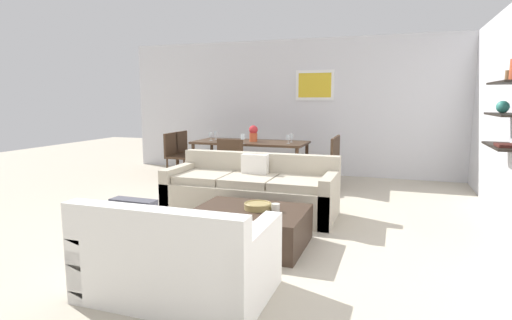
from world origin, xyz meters
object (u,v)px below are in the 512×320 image
at_px(coffee_table, 250,227).
at_px(dining_chair_foot, 233,161).
at_px(wine_glass_right_far, 291,137).
at_px(loveseat_white, 177,258).
at_px(dining_chair_right_far, 330,157).
at_px(dining_table, 250,145).
at_px(wine_glass_foot, 243,137).
at_px(decorative_bowl, 258,206).
at_px(dining_chair_right_near, 327,160).
at_px(dining_chair_left_near, 176,153).
at_px(wine_glass_right_near, 288,138).
at_px(dining_chair_left_far, 186,150).
at_px(sofa_beige, 251,192).
at_px(wine_glass_left_near, 211,135).
at_px(wine_glass_left_far, 216,134).
at_px(centerpiece_vase, 253,133).
at_px(candle_jar, 276,207).

height_order(coffee_table, dining_chair_foot, dining_chair_foot).
xyz_separation_m(coffee_table, wine_glass_right_far, (-0.38, 3.26, 0.66)).
xyz_separation_m(loveseat_white, dining_chair_right_far, (0.48, 4.57, 0.21)).
relative_size(dining_table, wine_glass_foot, 12.47).
xyz_separation_m(decorative_bowl, dining_chair_right_near, (0.24, 2.90, 0.09)).
bearing_deg(coffee_table, wine_glass_foot, 112.13).
relative_size(dining_chair_right_far, dining_chair_left_near, 1.00).
height_order(decorative_bowl, wine_glass_right_near, wine_glass_right_near).
distance_m(loveseat_white, dining_chair_left_far, 5.17).
xyz_separation_m(sofa_beige, wine_glass_foot, (-0.74, 1.62, 0.57)).
xyz_separation_m(sofa_beige, loveseat_white, (0.22, -2.35, 0.00)).
relative_size(dining_chair_left_near, wine_glass_left_near, 5.93).
distance_m(wine_glass_right_far, wine_glass_left_far, 1.48).
relative_size(sofa_beige, dining_chair_foot, 2.54).
xyz_separation_m(wine_glass_right_far, centerpiece_vase, (-0.68, -0.11, 0.05)).
xyz_separation_m(dining_chair_right_near, wine_glass_left_near, (-2.18, 0.09, 0.35)).
bearing_deg(sofa_beige, dining_chair_right_far, 72.58).
bearing_deg(loveseat_white, wine_glass_right_near, 92.91).
distance_m(candle_jar, dining_chair_right_far, 3.33).
bearing_deg(dining_chair_right_near, wine_glass_foot, -172.38).
height_order(sofa_beige, dining_chair_foot, dining_chair_foot).
xyz_separation_m(sofa_beige, wine_glass_right_near, (0.01, 1.91, 0.56)).
xyz_separation_m(dining_chair_foot, centerpiece_vase, (0.06, 0.86, 0.40)).
xyz_separation_m(dining_chair_foot, dining_chair_left_far, (-1.43, 1.07, 0.00)).
bearing_deg(dining_chair_right_near, decorative_bowl, -94.78).
xyz_separation_m(dining_chair_left_near, wine_glass_right_far, (2.18, 0.32, 0.35)).
bearing_deg(wine_glass_left_far, centerpiece_vase, -8.12).
bearing_deg(sofa_beige, wine_glass_left_far, 124.70).
bearing_deg(dining_chair_left_near, coffee_table, -49.05).
height_order(wine_glass_left_far, centerpiece_vase, centerpiece_vase).
distance_m(decorative_bowl, wine_glass_right_near, 3.05).
relative_size(wine_glass_right_far, wine_glass_left_far, 0.92).
bearing_deg(dining_chair_right_near, coffee_table, -96.14).
relative_size(dining_table, dining_chair_left_near, 2.34).
xyz_separation_m(sofa_beige, wine_glass_right_far, (0.01, 2.13, 0.56)).
bearing_deg(decorative_bowl, candle_jar, -4.82).
height_order(dining_chair_right_far, wine_glass_left_far, wine_glass_left_far).
relative_size(dining_chair_left_far, wine_glass_left_far, 5.44).
distance_m(dining_chair_right_far, wine_glass_foot, 1.60).
xyz_separation_m(dining_table, wine_glass_right_far, (0.74, 0.11, 0.17)).
bearing_deg(wine_glass_right_far, wine_glass_left_far, 180.00).
bearing_deg(decorative_bowl, loveseat_white, -100.50).
bearing_deg(dining_table, coffee_table, -70.44).
xyz_separation_m(dining_chair_right_far, dining_chair_left_near, (-2.87, -0.41, 0.00)).
height_order(decorative_bowl, wine_glass_foot, wine_glass_foot).
bearing_deg(decorative_bowl, wine_glass_foot, 113.79).
distance_m(candle_jar, dining_table, 3.43).
height_order(decorative_bowl, wine_glass_right_far, wine_glass_right_far).
xyz_separation_m(loveseat_white, dining_chair_left_near, (-2.39, 4.16, 0.21)).
relative_size(dining_chair_right_near, dining_chair_left_near, 1.00).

